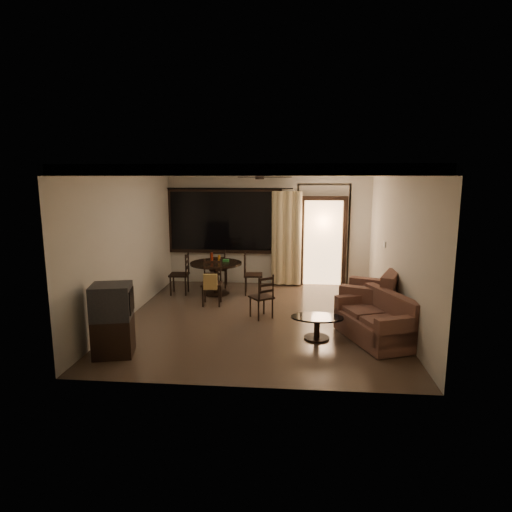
# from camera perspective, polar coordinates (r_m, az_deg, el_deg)

# --- Properties ---
(ground) EXTENTS (5.50, 5.50, 0.00)m
(ground) POSITION_cam_1_polar(r_m,az_deg,el_deg) (8.25, 0.46, -8.25)
(ground) COLOR #7F6651
(ground) RESTS_ON ground
(room_shell) EXTENTS (5.50, 6.70, 5.50)m
(room_shell) POSITION_cam_1_polar(r_m,az_deg,el_deg) (9.60, 4.87, 5.53)
(room_shell) COLOR beige
(room_shell) RESTS_ON ground
(dining_table) EXTENTS (1.18, 1.18, 0.96)m
(dining_table) POSITION_cam_1_polar(r_m,az_deg,el_deg) (9.80, -5.34, -1.76)
(dining_table) COLOR black
(dining_table) RESTS_ON ground
(dining_chair_west) EXTENTS (0.45, 0.45, 0.95)m
(dining_chair_west) POSITION_cam_1_polar(r_m,az_deg,el_deg) (9.99, -10.10, -3.40)
(dining_chair_west) COLOR black
(dining_chair_west) RESTS_ON ground
(dining_chair_east) EXTENTS (0.45, 0.45, 0.95)m
(dining_chair_east) POSITION_cam_1_polar(r_m,az_deg,el_deg) (9.81, -0.45, -3.49)
(dining_chair_east) COLOR black
(dining_chair_east) RESTS_ON ground
(dining_chair_south) EXTENTS (0.45, 0.50, 0.95)m
(dining_chair_south) POSITION_cam_1_polar(r_m,az_deg,el_deg) (9.04, -5.91, -4.62)
(dining_chair_south) COLOR black
(dining_chair_south) RESTS_ON ground
(dining_chair_north) EXTENTS (0.45, 0.45, 0.95)m
(dining_chair_north) POSITION_cam_1_polar(r_m,az_deg,el_deg) (10.51, -4.97, -2.60)
(dining_chair_north) COLOR black
(dining_chair_north) RESTS_ON ground
(tv_cabinet) EXTENTS (0.67, 0.63, 1.09)m
(tv_cabinet) POSITION_cam_1_polar(r_m,az_deg,el_deg) (6.80, -18.56, -8.08)
(tv_cabinet) COLOR black
(tv_cabinet) RESTS_ON ground
(sofa) EXTENTS (1.24, 1.62, 0.77)m
(sofa) POSITION_cam_1_polar(r_m,az_deg,el_deg) (7.36, 15.97, -8.49)
(sofa) COLOR #482621
(sofa) RESTS_ON ground
(armchair) EXTENTS (1.20, 1.20, 0.93)m
(armchair) POSITION_cam_1_polar(r_m,az_deg,el_deg) (8.21, 15.32, -5.90)
(armchair) COLOR #482621
(armchair) RESTS_ON ground
(coffee_table) EXTENTS (0.87, 0.52, 0.38)m
(coffee_table) POSITION_cam_1_polar(r_m,az_deg,el_deg) (7.24, 8.13, -8.96)
(coffee_table) COLOR black
(coffee_table) RESTS_ON ground
(side_chair) EXTENTS (0.53, 0.53, 0.86)m
(side_chair) POSITION_cam_1_polar(r_m,az_deg,el_deg) (8.19, 0.76, -6.53)
(side_chair) COLOR black
(side_chair) RESTS_ON ground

